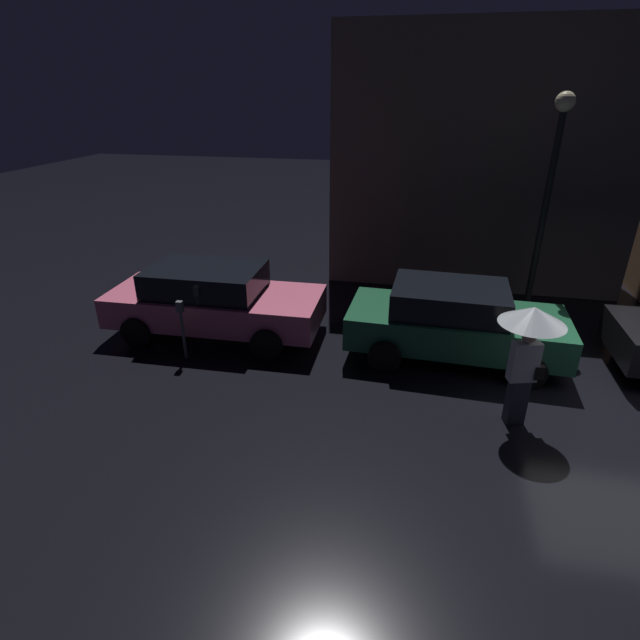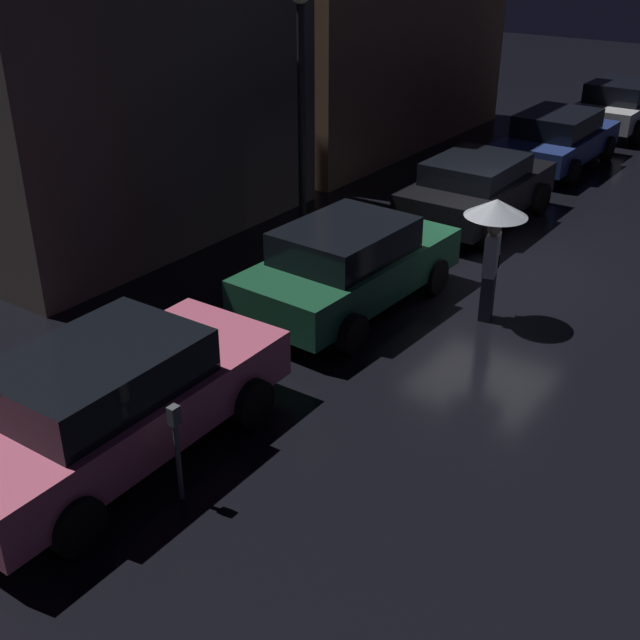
{
  "view_description": "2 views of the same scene",
  "coord_description": "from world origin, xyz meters",
  "px_view_note": "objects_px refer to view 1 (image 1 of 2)",
  "views": [
    {
      "loc": [
        -3.73,
        -7.89,
        4.9
      ],
      "look_at": [
        -5.46,
        0.38,
        0.95
      ],
      "focal_mm": 28.0,
      "sensor_mm": 36.0,
      "label": 1
    },
    {
      "loc": [
        -13.0,
        -5.32,
        5.9
      ],
      "look_at": [
        -5.32,
        0.17,
        1.06
      ],
      "focal_mm": 45.0,
      "sensor_mm": 36.0,
      "label": 2
    }
  ],
  "objects_px": {
    "parked_car_green": "(454,321)",
    "pedestrian_with_umbrella": "(530,335)",
    "parking_meter": "(182,323)",
    "parked_car_pink": "(214,300)",
    "street_lamp_near": "(551,178)"
  },
  "relations": [
    {
      "from": "parking_meter",
      "to": "street_lamp_near",
      "type": "relative_size",
      "value": 0.25
    },
    {
      "from": "parked_car_green",
      "to": "parking_meter",
      "type": "relative_size",
      "value": 3.43
    },
    {
      "from": "parked_car_green",
      "to": "parking_meter",
      "type": "xyz_separation_m",
      "value": [
        -5.15,
        -1.19,
        -0.01
      ]
    },
    {
      "from": "parked_car_pink",
      "to": "parked_car_green",
      "type": "distance_m",
      "value": 5.0
    },
    {
      "from": "parked_car_green",
      "to": "street_lamp_near",
      "type": "distance_m",
      "value": 3.75
    },
    {
      "from": "parked_car_pink",
      "to": "street_lamp_near",
      "type": "bearing_deg",
      "value": 17.28
    },
    {
      "from": "pedestrian_with_umbrella",
      "to": "street_lamp_near",
      "type": "xyz_separation_m",
      "value": [
        0.82,
        4.29,
        1.62
      ]
    },
    {
      "from": "pedestrian_with_umbrella",
      "to": "parked_car_pink",
      "type": "bearing_deg",
      "value": 145.24
    },
    {
      "from": "parked_car_green",
      "to": "parking_meter",
      "type": "bearing_deg",
      "value": -164.9
    },
    {
      "from": "pedestrian_with_umbrella",
      "to": "street_lamp_near",
      "type": "bearing_deg",
      "value": 63.36
    },
    {
      "from": "pedestrian_with_umbrella",
      "to": "parking_meter",
      "type": "height_order",
      "value": "pedestrian_with_umbrella"
    },
    {
      "from": "parked_car_green",
      "to": "pedestrian_with_umbrella",
      "type": "height_order",
      "value": "pedestrian_with_umbrella"
    },
    {
      "from": "parked_car_pink",
      "to": "parked_car_green",
      "type": "relative_size",
      "value": 1.08
    },
    {
      "from": "pedestrian_with_umbrella",
      "to": "parking_meter",
      "type": "xyz_separation_m",
      "value": [
        -6.09,
        0.85,
        -0.8
      ]
    },
    {
      "from": "pedestrian_with_umbrella",
      "to": "parking_meter",
      "type": "relative_size",
      "value": 1.64
    }
  ]
}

